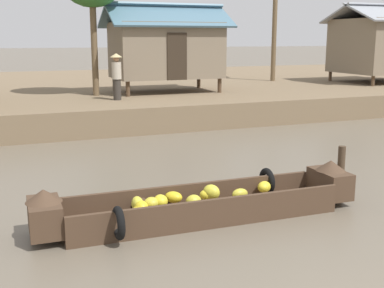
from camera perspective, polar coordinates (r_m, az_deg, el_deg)
The scene contains 6 objects.
ground_plane at distance 13.85m, azimuth -5.30°, elevation -0.79°, with size 300.00×300.00×0.00m, color #665B4C.
riverbank_strip at distance 25.51m, azimuth -13.15°, elevation 5.85°, with size 160.00×20.00×0.88m, color #756047.
banana_boat at distance 8.62m, azimuth 0.94°, elevation -6.86°, with size 5.79×1.64×0.82m.
stilt_house_mid_right at distance 20.67m, azimuth -3.02°, elevation 10.90°, with size 4.94×3.11×3.57m.
vendor_person at distance 18.07m, azimuth -8.64°, elevation 7.93°, with size 0.44×0.44×1.66m.
mooring_post at distance 9.95m, azimuth 16.68°, elevation -3.23°, with size 0.14×0.14×1.06m, color #423323.
Camera 1 is at (-3.79, -2.96, 3.07)m, focal length 46.49 mm.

